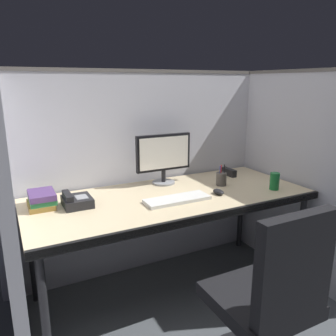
% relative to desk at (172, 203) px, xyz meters
% --- Properties ---
extents(ground_plane, '(8.00, 8.00, 0.00)m').
position_rel_desk_xyz_m(ground_plane, '(0.00, -0.29, -0.69)').
color(ground_plane, '#4C5156').
extents(cubicle_partition_rear, '(2.21, 0.06, 1.57)m').
position_rel_desk_xyz_m(cubicle_partition_rear, '(0.00, 0.46, 0.10)').
color(cubicle_partition_rear, silver).
rests_on(cubicle_partition_rear, ground).
extents(cubicle_partition_left, '(0.06, 1.41, 1.57)m').
position_rel_desk_xyz_m(cubicle_partition_left, '(-0.99, -0.09, 0.10)').
color(cubicle_partition_left, silver).
rests_on(cubicle_partition_left, ground).
extents(cubicle_partition_right, '(0.06, 1.41, 1.57)m').
position_rel_desk_xyz_m(cubicle_partition_right, '(0.99, -0.09, 0.10)').
color(cubicle_partition_right, silver).
rests_on(cubicle_partition_right, ground).
extents(desk, '(1.90, 0.80, 0.74)m').
position_rel_desk_xyz_m(desk, '(0.00, 0.00, 0.00)').
color(desk, beige).
rests_on(desk, ground).
extents(office_chair, '(0.52, 0.52, 0.97)m').
position_rel_desk_xyz_m(office_chair, '(0.04, -0.88, -0.33)').
color(office_chair, black).
rests_on(office_chair, ground).
extents(monitor_center, '(0.43, 0.17, 0.37)m').
position_rel_desk_xyz_m(monitor_center, '(0.08, 0.28, 0.27)').
color(monitor_center, gray).
rests_on(monitor_center, desk).
extents(keyboard_main, '(0.43, 0.15, 0.02)m').
position_rel_desk_xyz_m(keyboard_main, '(-0.02, -0.10, 0.06)').
color(keyboard_main, silver).
rests_on(keyboard_main, desk).
extents(computer_mouse, '(0.06, 0.10, 0.04)m').
position_rel_desk_xyz_m(computer_mouse, '(0.30, -0.11, 0.07)').
color(computer_mouse, black).
rests_on(computer_mouse, desk).
extents(soda_can, '(0.07, 0.07, 0.12)m').
position_rel_desk_xyz_m(soda_can, '(0.71, -0.20, 0.11)').
color(soda_can, '#197233').
rests_on(soda_can, desk).
extents(book_stack, '(0.16, 0.22, 0.10)m').
position_rel_desk_xyz_m(book_stack, '(-0.81, 0.18, 0.10)').
color(book_stack, olive).
rests_on(book_stack, desk).
extents(desk_phone, '(0.17, 0.19, 0.09)m').
position_rel_desk_xyz_m(desk_phone, '(-0.61, 0.10, 0.08)').
color(desk_phone, black).
rests_on(desk_phone, desk).
extents(pen_cup, '(0.08, 0.08, 0.16)m').
position_rel_desk_xyz_m(pen_cup, '(0.44, 0.05, 0.10)').
color(pen_cup, '#4C4742').
rests_on(pen_cup, desk).
extents(red_stapler, '(0.04, 0.15, 0.06)m').
position_rel_desk_xyz_m(red_stapler, '(0.65, 0.24, 0.08)').
color(red_stapler, black).
rests_on(red_stapler, desk).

